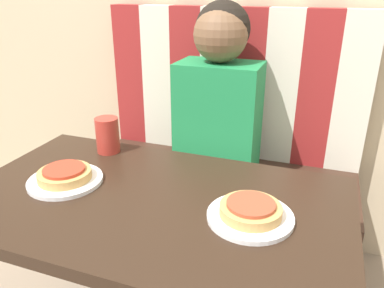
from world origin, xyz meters
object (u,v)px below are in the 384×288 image
(plate_left, at_px, (65,180))
(drinking_cup, at_px, (108,135))
(plate_right, at_px, (250,217))
(pizza_right, at_px, (251,209))
(pizza_left, at_px, (65,174))
(person, at_px, (219,90))

(plate_left, xyz_separation_m, drinking_cup, (0.00, 0.23, 0.05))
(plate_right, bearing_deg, pizza_right, 0.00)
(pizza_left, xyz_separation_m, pizza_right, (0.54, 0.00, 0.00))
(person, height_order, drinking_cup, person)
(plate_left, bearing_deg, person, 67.64)
(plate_left, bearing_deg, plate_right, 0.00)
(person, distance_m, drinking_cup, 0.50)
(pizza_left, height_order, drinking_cup, drinking_cup)
(drinking_cup, bearing_deg, pizza_right, -23.50)
(plate_right, xyz_separation_m, pizza_left, (-0.54, 0.00, 0.02))
(person, relative_size, pizza_right, 4.68)
(person, bearing_deg, plate_right, -67.64)
(plate_right, distance_m, drinking_cup, 0.59)
(pizza_left, xyz_separation_m, drinking_cup, (0.00, 0.23, 0.03))
(drinking_cup, bearing_deg, plate_right, -23.50)
(person, distance_m, plate_left, 0.72)
(pizza_right, bearing_deg, drinking_cup, 156.50)
(person, bearing_deg, plate_left, -112.36)
(plate_left, height_order, plate_right, same)
(plate_right, bearing_deg, drinking_cup, 156.50)
(plate_left, distance_m, drinking_cup, 0.24)
(plate_left, height_order, pizza_left, pizza_left)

